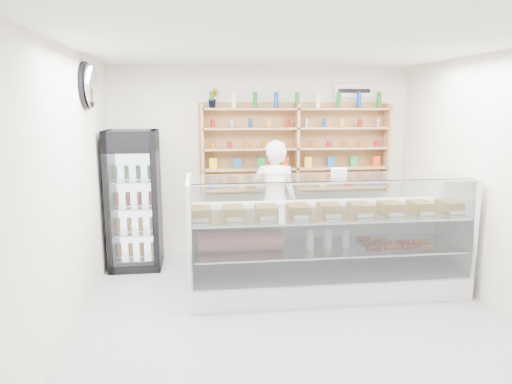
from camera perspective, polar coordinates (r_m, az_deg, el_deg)
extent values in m
plane|color=#B2B1B6|center=(4.98, 4.79, -15.79)|extent=(5.00, 5.00, 0.00)
plane|color=white|center=(4.50, 5.36, 18.08)|extent=(5.00, 5.00, 0.00)
plane|color=white|center=(6.97, 0.76, 3.91)|extent=(4.50, 0.00, 4.50)
plane|color=white|center=(2.24, 18.80, -11.15)|extent=(4.50, 0.00, 4.50)
plane|color=white|center=(4.62, -23.35, -0.37)|extent=(0.00, 5.00, 5.00)
plane|color=white|center=(5.47, 28.79, 0.76)|extent=(0.00, 5.00, 5.00)
cube|color=white|center=(5.70, 8.64, -10.88)|extent=(3.27, 0.93, 0.27)
cube|color=white|center=(5.94, 7.65, -5.07)|extent=(3.27, 0.05, 0.69)
cube|color=silver|center=(5.56, 8.76, -6.85)|extent=(3.14, 0.81, 0.02)
cube|color=silver|center=(5.45, 8.88, -2.80)|extent=(3.20, 0.85, 0.02)
cube|color=silver|center=(5.07, 10.23, -5.22)|extent=(3.20, 0.13, 1.14)
cube|color=silver|center=(5.32, 9.18, 1.87)|extent=(3.20, 0.65, 0.01)
imported|color=white|center=(6.49, 2.30, -1.24)|extent=(0.71, 0.54, 1.76)
cube|color=black|center=(6.48, -14.97, -0.95)|extent=(0.69, 0.67, 1.91)
cube|color=#33053A|center=(6.07, -15.74, 5.98)|extent=(0.67, 0.03, 0.27)
cube|color=silver|center=(6.18, -15.35, -2.34)|extent=(0.58, 0.01, 1.51)
cube|color=#AC7451|center=(6.73, -6.70, 5.23)|extent=(0.04, 0.28, 1.33)
cube|color=#AC7451|center=(6.88, 5.09, 5.37)|extent=(0.04, 0.28, 1.33)
cube|color=#AC7451|center=(7.31, 15.93, 5.31)|extent=(0.04, 0.28, 1.33)
cube|color=#AC7451|center=(6.96, 5.01, 0.53)|extent=(2.80, 0.28, 0.03)
cube|color=#AC7451|center=(6.92, 5.05, 2.98)|extent=(2.80, 0.28, 0.03)
cube|color=#AC7451|center=(6.88, 5.09, 5.46)|extent=(2.80, 0.28, 0.03)
cube|color=#AC7451|center=(6.86, 5.13, 7.95)|extent=(2.80, 0.28, 0.03)
cube|color=#AC7451|center=(6.86, 5.17, 10.29)|extent=(2.80, 0.28, 0.03)
imported|color=#1E6626|center=(6.71, -5.38, 11.59)|extent=(0.16, 0.13, 0.28)
ellipsoid|color=silver|center=(5.70, -19.97, 12.38)|extent=(0.15, 0.50, 0.50)
cube|color=white|center=(7.23, 12.13, 12.25)|extent=(0.62, 0.03, 0.20)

